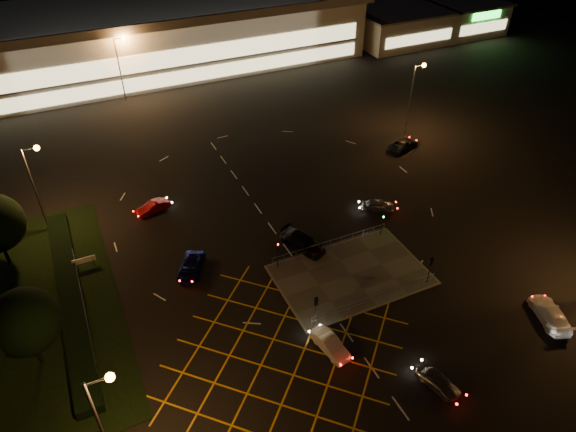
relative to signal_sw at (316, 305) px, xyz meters
name	(u,v)px	position (x,y,z in m)	size (l,w,h in m)	color
ground	(323,268)	(4.00, 5.99, -2.37)	(180.00, 180.00, 0.00)	black
pedestrian_island	(351,275)	(6.00, 3.99, -2.31)	(14.00, 9.00, 0.12)	#4C4944
grass_verge	(13,317)	(-24.00, 11.99, -2.33)	(18.00, 30.00, 0.08)	black
hedge	(71,296)	(-19.00, 11.99, -1.87)	(2.00, 26.00, 1.00)	black
supermarket	(162,34)	(4.00, 67.95, 2.95)	(72.00, 26.50, 10.50)	beige
retail_unit_a	(399,25)	(50.00, 59.97, 0.85)	(18.80, 14.80, 6.35)	beige
retail_unit_b	(461,16)	(66.00, 59.95, 0.85)	(14.80, 14.80, 6.35)	beige
streetlight_sw	(105,416)	(-17.56, -6.01, 4.20)	(1.78, 0.56, 10.03)	slate
streetlight_nw	(36,178)	(-19.56, 23.99, 4.20)	(1.78, 0.56, 10.03)	slate
streetlight_ne	(414,89)	(28.44, 25.99, 4.20)	(1.78, 0.56, 10.03)	slate
streetlight_far_left	(121,60)	(-5.56, 53.99, 4.20)	(1.78, 0.56, 10.03)	slate
streetlight_far_right	(342,23)	(34.44, 55.99, 4.20)	(1.78, 0.56, 10.03)	slate
signal_sw	(316,305)	(0.00, 0.00, 0.00)	(0.28, 0.30, 3.15)	black
signal_se	(431,265)	(12.00, 0.00, 0.00)	(0.28, 0.30, 3.15)	black
signal_nw	(278,249)	(0.00, 7.99, 0.00)	(0.28, 0.30, 3.15)	black
signal_ne	(383,218)	(12.00, 7.99, 0.00)	(0.28, 0.30, 3.15)	black
tree_e	(24,322)	(-22.00, 5.99, 2.28)	(5.40, 5.40, 7.35)	black
car_near_silver	(438,381)	(5.68, -9.63, -1.73)	(1.50, 3.72, 1.27)	#9EA0A5
car_queue_white	(330,345)	(-0.18, -3.01, -1.72)	(1.37, 3.94, 1.30)	silver
car_left_blue	(191,267)	(-7.89, 11.09, -1.74)	(2.07, 4.49, 1.25)	#0C0F4A
car_far_dkgrey	(303,242)	(3.59, 9.71, -1.61)	(2.12, 5.22, 1.51)	black
car_right_silver	(378,205)	(14.25, 12.03, -1.74)	(1.48, 3.69, 1.26)	#A3A6AA
car_circ_red	(153,207)	(-8.96, 22.48, -1.75)	(1.31, 3.76, 1.24)	maroon
car_east_grey	(403,144)	(25.22, 22.61, -1.72)	(2.14, 4.64, 1.29)	black
car_approach_white	(550,313)	(18.92, -8.23, -1.64)	(2.03, 5.00, 1.45)	silver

